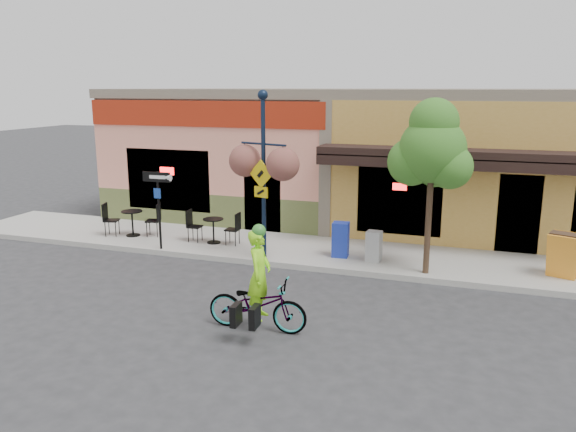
% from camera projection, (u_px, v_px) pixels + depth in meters
% --- Properties ---
extents(ground, '(90.00, 90.00, 0.00)m').
position_uv_depth(ground, '(328.00, 280.00, 13.59)').
color(ground, '#2D2D30').
rests_on(ground, ground).
extents(sidewalk, '(24.00, 3.00, 0.15)m').
position_uv_depth(sidewalk, '(346.00, 254.00, 15.42)').
color(sidewalk, '#9E9B93').
rests_on(sidewalk, ground).
extents(curb, '(24.00, 0.12, 0.15)m').
position_uv_depth(curb, '(333.00, 270.00, 14.08)').
color(curb, '#A8A59E').
rests_on(curb, ground).
extents(building, '(18.20, 8.20, 4.50)m').
position_uv_depth(building, '(382.00, 153.00, 20.01)').
color(building, '#F7937A').
rests_on(building, ground).
extents(bicycle, '(1.98, 0.75, 1.03)m').
position_uv_depth(bicycle, '(257.00, 304.00, 10.71)').
color(bicycle, '#99230D').
rests_on(bicycle, ground).
extents(cyclist_rider, '(0.44, 0.65, 1.74)m').
position_uv_depth(cyclist_rider, '(260.00, 287.00, 10.61)').
color(cyclist_rider, '#98FD1A').
rests_on(cyclist_rider, ground).
extents(lamp_post, '(1.50, 0.94, 4.37)m').
position_uv_depth(lamp_post, '(264.00, 177.00, 14.25)').
color(lamp_post, '#101C32').
rests_on(lamp_post, sidewalk).
extents(one_way_sign, '(0.84, 0.19, 2.17)m').
position_uv_depth(one_way_sign, '(159.00, 211.00, 15.45)').
color(one_way_sign, black).
rests_on(one_way_sign, sidewalk).
extents(cafe_set_left, '(1.85, 1.28, 1.01)m').
position_uv_depth(cafe_set_left, '(132.00, 220.00, 16.95)').
color(cafe_set_left, black).
rests_on(cafe_set_left, sidewalk).
extents(cafe_set_right, '(1.59, 0.82, 0.94)m').
position_uv_depth(cafe_set_right, '(213.00, 227.00, 16.17)').
color(cafe_set_right, black).
rests_on(cafe_set_right, sidewalk).
extents(newspaper_box_blue, '(0.44, 0.40, 0.93)m').
position_uv_depth(newspaper_box_blue, '(341.00, 240.00, 14.87)').
color(newspaper_box_blue, '#1B30A4').
rests_on(newspaper_box_blue, sidewalk).
extents(newspaper_box_grey, '(0.40, 0.37, 0.79)m').
position_uv_depth(newspaper_box_grey, '(374.00, 246.00, 14.51)').
color(newspaper_box_grey, '#A3A3A3').
rests_on(newspaper_box_grey, sidewalk).
extents(street_tree, '(1.79, 1.79, 4.24)m').
position_uv_depth(street_tree, '(430.00, 187.00, 13.19)').
color(street_tree, '#3D7A26').
rests_on(street_tree, sidewalk).
extents(sandwich_board, '(0.78, 0.67, 1.08)m').
position_uv_depth(sandwich_board, '(561.00, 257.00, 13.08)').
color(sandwich_board, orange).
rests_on(sandwich_board, sidewalk).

